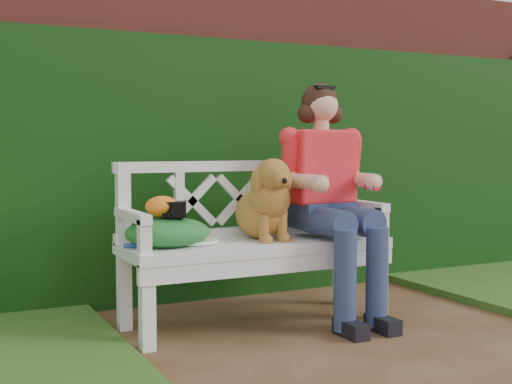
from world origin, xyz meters
name	(u,v)px	position (x,y,z in m)	size (l,w,h in m)	color
ground	(400,362)	(0.00, 0.00, 0.00)	(60.00, 60.00, 0.00)	#4E2B15
brick_wall	(233,132)	(0.00, 1.90, 1.10)	(10.00, 0.30, 2.20)	brown
ivy_hedge	(246,169)	(0.00, 1.68, 0.85)	(10.00, 0.18, 1.70)	#10370B
garden_bench	(256,282)	(-0.31, 0.90, 0.24)	(1.58, 0.60, 0.48)	white
seated_woman	(325,204)	(0.13, 0.88, 0.67)	(0.56, 0.75, 1.34)	#E5446D
dog	(264,198)	(-0.25, 0.91, 0.71)	(0.31, 0.42, 0.47)	#9E703F
tennis_racket	(189,242)	(-0.70, 0.92, 0.49)	(0.55, 0.23, 0.03)	silver
green_bag	(168,232)	(-0.83, 0.90, 0.56)	(0.46, 0.35, 0.16)	#197D14
camera_item	(174,209)	(-0.80, 0.87, 0.68)	(0.12, 0.09, 0.08)	black
baseball_glove	(162,206)	(-0.86, 0.90, 0.69)	(0.18, 0.13, 0.11)	orange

